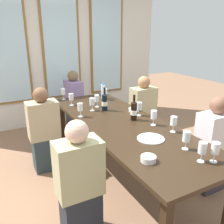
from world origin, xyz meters
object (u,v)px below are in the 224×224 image
(tasting_bowl_0, at_px, (148,159))
(wine_glass_0, at_px, (202,148))
(wine_bottle_1, at_px, (105,102))
(wine_bottle_0, at_px, (134,110))
(wine_glass_9, at_px, (154,115))
(wine_glass_2, at_px, (71,97))
(wine_glass_4, at_px, (80,107))
(wine_glass_3, at_px, (105,92))
(wine_glass_5, at_px, (139,107))
(wine_glass_7, at_px, (92,102))
(wine_glass_11, at_px, (63,92))
(wine_glass_10, at_px, (97,99))
(seated_person_3, at_px, (213,147))
(wine_glass_1, at_px, (186,137))
(seated_person_2, at_px, (80,185))
(dining_table, at_px, (122,127))
(seated_person_4, at_px, (74,103))
(seated_person_1, at_px, (143,113))
(tasting_bowl_1, at_px, (134,110))
(white_plate_0, at_px, (151,139))
(seated_person_0, at_px, (44,132))
(wine_glass_8, at_px, (215,149))
(water_bottle, at_px, (103,91))
(wine_glass_6, at_px, (174,121))

(tasting_bowl_0, height_order, wine_glass_0, wine_glass_0)
(wine_bottle_1, xyz_separation_m, tasting_bowl_0, (-0.28, -1.37, -0.09))
(wine_bottle_0, height_order, wine_glass_9, wine_bottle_0)
(wine_glass_2, distance_m, wine_glass_4, 0.52)
(wine_glass_3, relative_size, wine_glass_5, 1.00)
(wine_glass_4, height_order, wine_glass_5, same)
(wine_glass_7, bearing_deg, wine_glass_11, 103.53)
(wine_glass_4, xyz_separation_m, wine_glass_11, (0.05, 0.87, -0.00))
(wine_glass_10, xyz_separation_m, seated_person_3, (0.79, -1.35, -0.33))
(wine_bottle_1, bearing_deg, wine_glass_1, -83.82)
(wine_glass_1, bearing_deg, seated_person_2, 166.29)
(wine_glass_1, distance_m, wine_glass_2, 1.84)
(dining_table, distance_m, wine_glass_5, 0.37)
(seated_person_4, bearing_deg, seated_person_1, -52.45)
(seated_person_1, height_order, seated_person_4, same)
(tasting_bowl_1, bearing_deg, white_plate_0, -112.00)
(wine_glass_2, distance_m, wine_glass_5, 1.02)
(tasting_bowl_1, xyz_separation_m, seated_person_4, (-0.35, 1.42, -0.23))
(wine_glass_4, distance_m, seated_person_0, 0.58)
(dining_table, relative_size, tasting_bowl_0, 21.03)
(wine_glass_2, height_order, wine_glass_8, same)
(white_plate_0, relative_size, wine_glass_9, 1.56)
(wine_bottle_1, height_order, wine_glass_3, wine_bottle_1)
(wine_glass_1, height_order, seated_person_2, seated_person_2)
(wine_glass_4, bearing_deg, wine_bottle_1, 12.55)
(tasting_bowl_1, relative_size, seated_person_0, 0.13)
(seated_person_1, xyz_separation_m, seated_person_3, (0.00, -1.36, 0.00))
(wine_glass_1, height_order, wine_glass_10, same)
(white_plate_0, distance_m, wine_glass_7, 1.11)
(wine_glass_8, bearing_deg, tasting_bowl_0, 151.24)
(dining_table, height_order, wine_glass_2, wine_glass_2)
(seated_person_4, bearing_deg, wine_glass_9, -82.20)
(wine_glass_3, height_order, wine_glass_5, same)
(tasting_bowl_0, distance_m, water_bottle, 2.01)
(wine_bottle_0, distance_m, wine_glass_8, 1.14)
(wine_glass_5, bearing_deg, seated_person_2, -146.10)
(wine_glass_6, distance_m, seated_person_0, 1.63)
(wine_glass_3, relative_size, seated_person_0, 0.16)
(wine_glass_0, relative_size, wine_glass_10, 1.00)
(wine_bottle_0, xyz_separation_m, wine_glass_5, (0.14, 0.09, -0.00))
(white_plate_0, xyz_separation_m, tasting_bowl_0, (-0.28, -0.34, 0.02))
(wine_glass_0, relative_size, seated_person_3, 0.16)
(tasting_bowl_0, xyz_separation_m, water_bottle, (0.53, 1.93, 0.09))
(wine_glass_0, xyz_separation_m, wine_glass_8, (0.09, -0.05, -0.00))
(tasting_bowl_0, distance_m, seated_person_1, 1.89)
(wine_glass_8, relative_size, wine_glass_11, 1.00)
(wine_glass_8, bearing_deg, white_plate_0, 107.49)
(wine_glass_5, height_order, wine_glass_6, same)
(wine_glass_3, distance_m, wine_glass_10, 0.39)
(wine_glass_5, bearing_deg, dining_table, -162.19)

